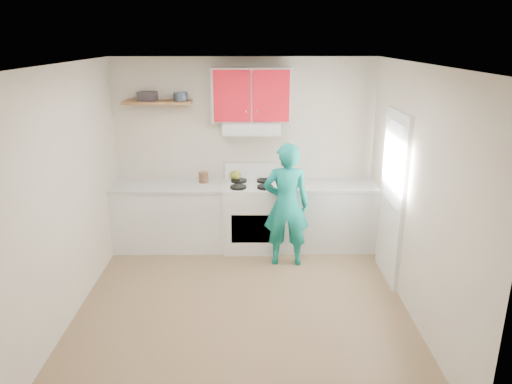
{
  "coord_description": "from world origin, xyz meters",
  "views": [
    {
      "loc": [
        0.11,
        -4.67,
        2.85
      ],
      "look_at": [
        0.15,
        0.55,
        1.15
      ],
      "focal_mm": 33.58,
      "sensor_mm": 36.0,
      "label": 1
    }
  ],
  "objects_px": {
    "stove": "(252,216)",
    "tin": "(180,96)",
    "crock": "(204,178)",
    "kettle": "(235,175)",
    "person": "(286,205)"
  },
  "relations": [
    {
      "from": "stove",
      "to": "kettle",
      "type": "relative_size",
      "value": 5.59
    },
    {
      "from": "kettle",
      "to": "crock",
      "type": "distance_m",
      "value": 0.45
    },
    {
      "from": "stove",
      "to": "kettle",
      "type": "xyz_separation_m",
      "value": [
        -0.23,
        0.23,
        0.53
      ]
    },
    {
      "from": "tin",
      "to": "crock",
      "type": "height_order",
      "value": "tin"
    },
    {
      "from": "crock",
      "to": "person",
      "type": "distance_m",
      "value": 1.29
    },
    {
      "from": "kettle",
      "to": "person",
      "type": "height_order",
      "value": "person"
    },
    {
      "from": "tin",
      "to": "kettle",
      "type": "distance_m",
      "value": 1.31
    },
    {
      "from": "stove",
      "to": "person",
      "type": "bearing_deg",
      "value": -49.54
    },
    {
      "from": "stove",
      "to": "crock",
      "type": "xyz_separation_m",
      "value": [
        -0.67,
        0.12,
        0.52
      ]
    },
    {
      "from": "stove",
      "to": "tin",
      "type": "xyz_separation_m",
      "value": [
        -0.94,
        0.17,
        1.63
      ]
    },
    {
      "from": "tin",
      "to": "kettle",
      "type": "xyz_separation_m",
      "value": [
        0.71,
        0.06,
        -1.1
      ]
    },
    {
      "from": "tin",
      "to": "crock",
      "type": "relative_size",
      "value": 1.13
    },
    {
      "from": "kettle",
      "to": "stove",
      "type": "bearing_deg",
      "value": -31.72
    },
    {
      "from": "stove",
      "to": "kettle",
      "type": "distance_m",
      "value": 0.62
    },
    {
      "from": "stove",
      "to": "kettle",
      "type": "height_order",
      "value": "kettle"
    }
  ]
}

